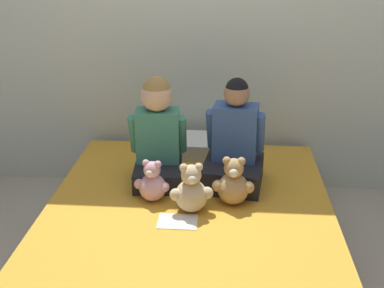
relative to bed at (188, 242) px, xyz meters
The scene contains 10 objects.
ground_plane 0.18m from the bed, ahead, with size 14.00×14.00×0.00m, color #B2A899.
wall_behind_bed 1.52m from the bed, 90.00° to the left, with size 8.00×0.06×2.50m.
bed is the anchor object (origin of this frame).
child_on_left 0.66m from the bed, 118.10° to the left, with size 0.36×0.39×0.65m.
child_on_right 0.63m from the bed, 57.76° to the left, with size 0.39×0.41×0.65m.
teddy_bear_held_by_left_child 0.38m from the bed, 147.11° to the left, with size 0.21×0.16×0.25m.
teddy_bear_held_by_right_child 0.41m from the bed, 29.05° to the left, with size 0.24×0.18×0.28m.
teddy_bear_between_children 0.31m from the bed, 65.04° to the left, with size 0.24×0.18×0.29m.
pillow_at_headboard 0.85m from the bed, 90.00° to the left, with size 0.56×0.31×0.11m.
sign_card 0.21m from the bed, 117.48° to the right, with size 0.21×0.15×0.00m.
Camera 1 is at (0.19, -2.26, 1.74)m, focal length 45.00 mm.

